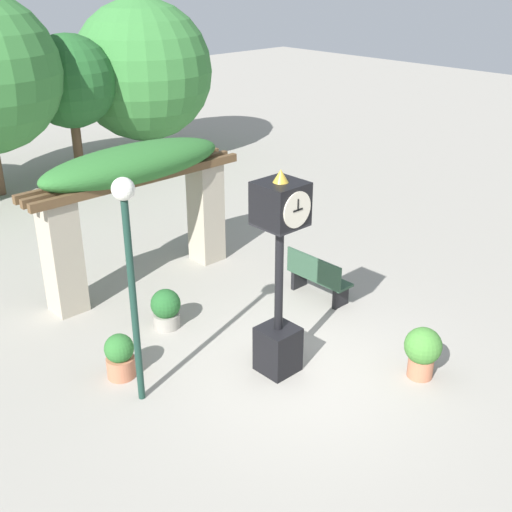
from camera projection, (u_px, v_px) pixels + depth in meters
The scene contains 8 objects.
ground_plane at pixel (296, 371), 10.11m from camera, with size 60.00×60.00×0.00m, color gray.
pedestal_clock at pixel (279, 274), 9.45m from camera, with size 0.64×0.68×3.29m.
pergola at pixel (136, 185), 12.07m from camera, with size 4.47×1.17×2.82m.
potted_plant_near_left at pixel (166, 308), 11.19m from camera, with size 0.53×0.53×0.72m.
potted_plant_near_right at pixel (120, 356), 9.84m from camera, with size 0.46×0.46×0.73m.
potted_plant_far_left at pixel (423, 350), 9.80m from camera, with size 0.58×0.58×0.84m.
park_bench at pixel (318, 277), 12.16m from camera, with size 0.42×1.33×0.89m.
lamp_post at pixel (129, 252), 8.50m from camera, with size 0.31×0.31×3.40m.
Camera 1 is at (-6.21, -5.73, 5.88)m, focal length 45.00 mm.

